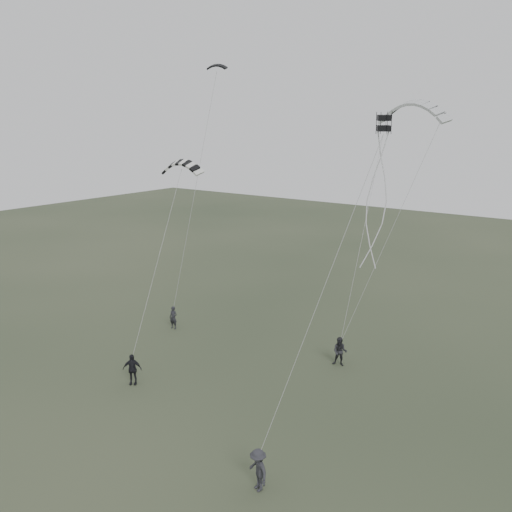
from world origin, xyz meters
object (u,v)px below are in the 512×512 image
Objects in this scene: flyer_left at (173,318)px; kite_pale_large at (414,103)px; flyer_far at (258,470)px; kite_box at (384,123)px; kite_striped at (181,162)px; flyer_center at (132,369)px; kite_dark_small at (217,65)px; flyer_right at (340,352)px.

flyer_left is 21.88m from kite_pale_large.
flyer_far is 15.53m from kite_box.
kite_striped is 14.09m from kite_box.
flyer_left is at bearing 146.91° from kite_striped.
flyer_center is 2.67× the size of kite_box.
kite_pale_large reaches higher than flyer_left.
kite_box reaches higher than flyer_left.
kite_pale_large reaches higher than kite_striped.
flyer_center is 1.25× the size of kite_dark_small.
kite_dark_small is 0.32× the size of kite_pale_large.
flyer_right is 0.40× the size of kite_pale_large.
kite_box is (2.32, -10.57, -1.30)m from kite_pale_large.
flyer_far is at bearing -45.38° from kite_striped.
flyer_left is at bearing -115.61° from kite_dark_small.
kite_pale_large is 10.90m from kite_box.
kite_box reaches higher than flyer_center.
flyer_right is 1.00× the size of flyer_far.
flyer_left is 18.49m from kite_dark_small.
flyer_left is 1.15× the size of kite_dark_small.
kite_dark_small is at bearing 70.06° from flyer_center.
kite_dark_small reaches higher than kite_pale_large.
flyer_center is 0.40× the size of kite_pale_large.
kite_dark_small reaches higher than kite_striped.
flyer_center is 12.92m from kite_striped.
kite_striped is at bearing -179.25° from flyer_right.
flyer_far reaches higher than flyer_center.
flyer_far is at bearing -43.57° from flyer_left.
kite_dark_small is (-12.18, 3.30, 17.71)m from flyer_right.
flyer_far is at bearing -68.13° from kite_dark_small.
kite_box is (1.49, 7.37, 13.59)m from flyer_far.
flyer_center is at bearing -70.91° from flyer_left.
kite_box is (3.70, -4.51, 13.59)m from flyer_right.
flyer_right is 16.14m from kite_pale_large.
flyer_left is 2.46× the size of kite_box.
flyer_center is at bearing 170.24° from kite_box.
kite_striped is at bearing -135.35° from kite_pale_large.
flyer_center is (-8.66, -9.00, 0.00)m from flyer_right.
flyer_right is 12.48m from flyer_center.
flyer_left is 0.92× the size of flyer_right.
flyer_far is 27.41m from kite_dark_small.
kite_dark_small reaches higher than flyer_center.
flyer_left is 8.21m from flyer_center.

